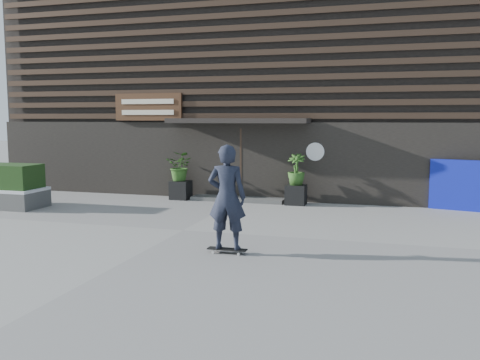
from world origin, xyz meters
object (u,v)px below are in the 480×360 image
(planter_pot_right, at_px, (296,195))
(blue_tarp, at_px, (458,185))
(skateboarder, at_px, (227,197))
(planter_pot_left, at_px, (181,190))

(planter_pot_right, xyz_separation_m, blue_tarp, (4.62, 0.30, 0.42))
(skateboarder, bearing_deg, blue_tarp, 52.66)
(planter_pot_right, xyz_separation_m, skateboarder, (-0.26, -6.10, 0.81))
(blue_tarp, relative_size, skateboarder, 0.73)
(planter_pot_left, distance_m, skateboarder, 7.10)
(planter_pot_left, distance_m, planter_pot_right, 3.80)
(blue_tarp, height_order, skateboarder, skateboarder)
(planter_pot_right, height_order, skateboarder, skateboarder)
(planter_pot_left, bearing_deg, planter_pot_right, 0.00)
(blue_tarp, bearing_deg, planter_pot_right, -163.86)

